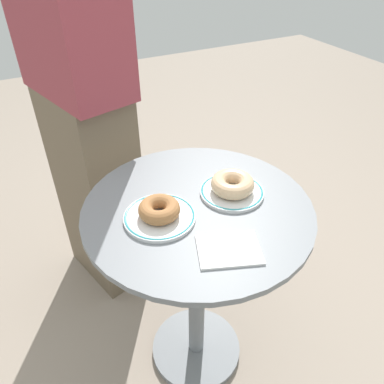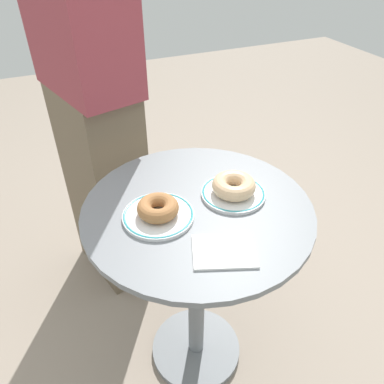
% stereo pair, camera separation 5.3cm
% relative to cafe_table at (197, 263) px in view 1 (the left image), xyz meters
% --- Properties ---
extents(ground_plane, '(7.00, 7.00, 0.02)m').
position_rel_cafe_table_xyz_m(ground_plane, '(0.00, 0.00, -0.50)').
color(ground_plane, gray).
extents(cafe_table, '(0.63, 0.63, 0.72)m').
position_rel_cafe_table_xyz_m(cafe_table, '(0.00, 0.00, 0.00)').
color(cafe_table, slate).
rests_on(cafe_table, ground).
extents(plate_left, '(0.19, 0.19, 0.01)m').
position_rel_cafe_table_xyz_m(plate_left, '(-0.11, 0.00, 0.24)').
color(plate_left, white).
rests_on(plate_left, cafe_table).
extents(plate_right, '(0.18, 0.18, 0.01)m').
position_rel_cafe_table_xyz_m(plate_right, '(0.11, 0.01, 0.24)').
color(plate_right, white).
rests_on(plate_right, cafe_table).
extents(donut_cinnamon, '(0.15, 0.15, 0.04)m').
position_rel_cafe_table_xyz_m(donut_cinnamon, '(-0.11, 0.00, 0.26)').
color(donut_cinnamon, '#A36B3D').
rests_on(donut_cinnamon, plate_left).
extents(donut_glazed, '(0.17, 0.17, 0.04)m').
position_rel_cafe_table_xyz_m(donut_glazed, '(0.11, 0.01, 0.26)').
color(donut_glazed, '#E0B789').
rests_on(donut_glazed, plate_right).
extents(paper_napkin, '(0.18, 0.16, 0.01)m').
position_rel_cafe_table_xyz_m(paper_napkin, '(-0.01, -0.18, 0.23)').
color(paper_napkin, white).
rests_on(paper_napkin, cafe_table).
extents(person_figure, '(0.32, 0.46, 1.70)m').
position_rel_cafe_table_xyz_m(person_figure, '(-0.16, 0.57, 0.34)').
color(person_figure, brown).
rests_on(person_figure, ground).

